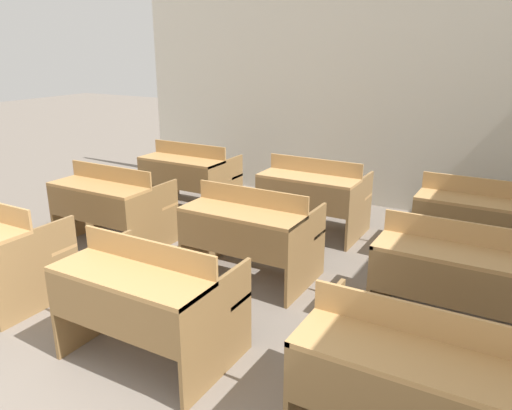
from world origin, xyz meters
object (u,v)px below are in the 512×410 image
bench_second_right (455,273)px  bench_third_right (477,219)px  bench_third_left (189,174)px  bench_second_center (250,231)px  bench_second_left (111,203)px  bench_third_center (313,194)px  bench_front_center (148,296)px  bench_front_right (412,377)px

bench_second_right → bench_third_right: (-0.01, 1.35, 0.00)m
bench_third_left → bench_second_center: bearing=-38.7°
bench_second_left → bench_third_left: 1.38m
bench_second_right → bench_third_center: 2.17m
bench_front_center → bench_front_right: 1.71m
bench_third_right → bench_second_right: bearing=-89.8°
bench_third_center → bench_second_center: bearing=-90.9°
bench_second_right → bench_third_right: 1.35m
bench_front_right → bench_third_right: bearing=90.2°
bench_front_right → bench_third_center: same height
bench_second_left → bench_second_center: (1.68, 0.01, 0.00)m
bench_third_center → bench_third_left: bearing=179.4°
bench_second_right → bench_third_left: (-3.42, 1.37, 0.00)m
bench_front_center → bench_third_center: same height
bench_second_left → bench_third_center: size_ratio=1.00×
bench_front_center → bench_third_left: 3.24m
bench_second_center → bench_third_center: size_ratio=1.00×
bench_third_right → bench_front_right: bearing=-89.8°
bench_second_center → bench_third_right: 2.18m
bench_third_center → bench_third_right: same height
bench_second_center → bench_third_right: bearing=38.0°
bench_second_center → bench_third_right: size_ratio=1.00×
bench_front_right → bench_third_right: (-0.01, 2.71, 0.00)m
bench_second_left → bench_third_right: (3.39, 1.35, 0.00)m
bench_front_right → bench_second_right: size_ratio=1.00×
bench_second_left → bench_front_center: bearing=-38.8°
bench_second_center → bench_third_center: 1.34m
bench_third_center → bench_front_right: bearing=-57.8°
bench_third_left → bench_third_right: (3.42, -0.02, 0.00)m
bench_second_right → bench_third_left: size_ratio=1.00×
bench_front_right → bench_third_left: size_ratio=1.00×
bench_front_center → bench_second_center: bearing=90.7°
bench_second_left → bench_third_left: bearing=91.0°
bench_second_center → bench_second_right: size_ratio=1.00×
bench_front_center → bench_third_center: bearing=89.9°
bench_second_left → bench_third_center: 2.18m
bench_front_center → bench_third_left: same height
bench_front_center → bench_front_right: size_ratio=1.00×
bench_third_left → bench_third_right: 3.42m
bench_second_center → bench_third_left: size_ratio=1.00×
bench_second_right → bench_front_center: bearing=-141.2°
bench_front_center → bench_third_right: 3.21m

